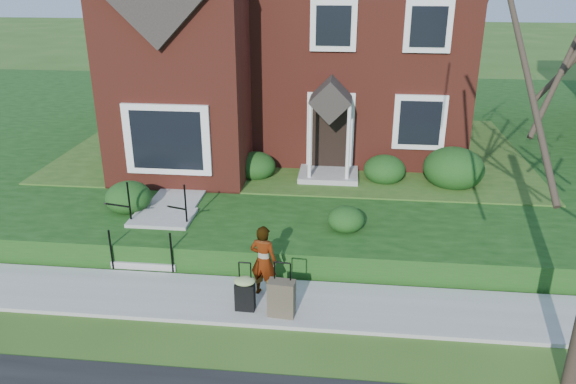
# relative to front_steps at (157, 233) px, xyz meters

# --- Properties ---
(ground) EXTENTS (120.00, 120.00, 0.00)m
(ground) POSITION_rel_front_steps_xyz_m (2.50, -1.84, -0.47)
(ground) COLOR #2D5119
(ground) RESTS_ON ground
(sidewalk) EXTENTS (60.00, 1.60, 0.08)m
(sidewalk) POSITION_rel_front_steps_xyz_m (2.50, -1.84, -0.43)
(sidewalk) COLOR #9E9B93
(sidewalk) RESTS_ON ground
(terrace) EXTENTS (44.00, 20.00, 0.60)m
(terrace) POSITION_rel_front_steps_xyz_m (6.50, 9.06, -0.17)
(terrace) COLOR #153A0F
(terrace) RESTS_ON ground
(walkway) EXTENTS (1.20, 6.00, 0.06)m
(walkway) POSITION_rel_front_steps_xyz_m (0.00, 3.16, 0.16)
(walkway) COLOR #9E9B93
(walkway) RESTS_ON terrace
(front_steps) EXTENTS (1.40, 2.02, 1.50)m
(front_steps) POSITION_rel_front_steps_xyz_m (0.00, 0.00, 0.00)
(front_steps) COLOR #9E9B93
(front_steps) RESTS_ON ground
(foundation_shrubs) EXTENTS (10.57, 4.43, 1.12)m
(foundation_shrubs) POSITION_rel_front_steps_xyz_m (2.57, 3.13, 0.61)
(foundation_shrubs) COLOR #103812
(foundation_shrubs) RESTS_ON terrace
(woman) EXTENTS (0.60, 0.46, 1.45)m
(woman) POSITION_rel_front_steps_xyz_m (2.67, -1.62, 0.33)
(woman) COLOR #999999
(woman) RESTS_ON sidewalk
(suitcase_black) EXTENTS (0.41, 0.34, 0.97)m
(suitcase_black) POSITION_rel_front_steps_xyz_m (2.40, -2.19, -0.02)
(suitcase_black) COLOR black
(suitcase_black) RESTS_ON sidewalk
(suitcase_olive) EXTENTS (0.51, 0.32, 1.06)m
(suitcase_olive) POSITION_rel_front_steps_xyz_m (3.10, -2.29, -0.04)
(suitcase_olive) COLOR #4D4333
(suitcase_olive) RESTS_ON sidewalk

